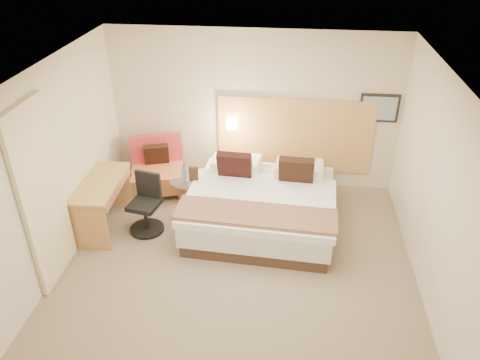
# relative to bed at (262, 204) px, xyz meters

# --- Properties ---
(floor) EXTENTS (4.80, 5.00, 0.02)m
(floor) POSITION_rel_bed_xyz_m (-0.26, -1.22, -0.36)
(floor) COLOR #816E57
(floor) RESTS_ON ground
(ceiling) EXTENTS (4.80, 5.00, 0.02)m
(ceiling) POSITION_rel_bed_xyz_m (-0.26, -1.22, 2.36)
(ceiling) COLOR white
(ceiling) RESTS_ON floor
(wall_back) EXTENTS (4.80, 0.02, 2.70)m
(wall_back) POSITION_rel_bed_xyz_m (-0.26, 1.29, 1.00)
(wall_back) COLOR beige
(wall_back) RESTS_ON floor
(wall_left) EXTENTS (0.02, 5.00, 2.70)m
(wall_left) POSITION_rel_bed_xyz_m (-2.67, -1.22, 1.00)
(wall_left) COLOR beige
(wall_left) RESTS_ON floor
(wall_right) EXTENTS (0.02, 5.00, 2.70)m
(wall_right) POSITION_rel_bed_xyz_m (2.15, -1.22, 1.00)
(wall_right) COLOR beige
(wall_right) RESTS_ON floor
(headboard_panel) EXTENTS (2.60, 0.04, 1.30)m
(headboard_panel) POSITION_rel_bed_xyz_m (0.44, 1.25, 0.60)
(headboard_panel) COLOR tan
(headboard_panel) RESTS_ON wall_back
(art_frame) EXTENTS (0.62, 0.03, 0.47)m
(art_frame) POSITION_rel_bed_xyz_m (1.76, 1.26, 1.15)
(art_frame) COLOR black
(art_frame) RESTS_ON wall_back
(art_canvas) EXTENTS (0.54, 0.01, 0.39)m
(art_canvas) POSITION_rel_bed_xyz_m (1.76, 1.24, 1.15)
(art_canvas) COLOR #768DA3
(art_canvas) RESTS_ON wall_back
(lamp_arm) EXTENTS (0.02, 0.12, 0.02)m
(lamp_arm) POSITION_rel_bed_xyz_m (-0.61, 1.20, 0.80)
(lamp_arm) COLOR silver
(lamp_arm) RESTS_ON wall_back
(lamp_shade) EXTENTS (0.15, 0.15, 0.15)m
(lamp_shade) POSITION_rel_bed_xyz_m (-0.61, 1.14, 0.80)
(lamp_shade) COLOR #FFEDC6
(lamp_shade) RESTS_ON wall_back
(curtain) EXTENTS (0.06, 0.90, 2.42)m
(curtain) POSITION_rel_bed_xyz_m (-2.62, -1.47, 0.87)
(curtain) COLOR beige
(curtain) RESTS_ON wall_left
(bottle_a) EXTENTS (0.07, 0.07, 0.22)m
(bottle_a) POSITION_rel_bed_xyz_m (-1.26, 0.22, 0.36)
(bottle_a) COLOR #87A5D1
(bottle_a) RESTS_ON side_table
(bottle_b) EXTENTS (0.07, 0.07, 0.22)m
(bottle_b) POSITION_rel_bed_xyz_m (-1.24, 0.23, 0.36)
(bottle_b) COLOR #7C94C0
(bottle_b) RESTS_ON side_table
(menu_folder) EXTENTS (0.15, 0.07, 0.24)m
(menu_folder) POSITION_rel_bed_xyz_m (-1.08, 0.15, 0.37)
(menu_folder) COLOR #312014
(menu_folder) RESTS_ON side_table
(bed) EXTENTS (2.29, 2.24, 1.07)m
(bed) POSITION_rel_bed_xyz_m (0.00, 0.00, 0.00)
(bed) COLOR #3F2A1F
(bed) RESTS_ON floor
(lounge_chair) EXTENTS (1.05, 0.98, 0.92)m
(lounge_chair) POSITION_rel_bed_xyz_m (-1.86, 0.81, 0.02)
(lounge_chair) COLOR tan
(lounge_chair) RESTS_ON floor
(side_table) EXTENTS (0.59, 0.59, 0.60)m
(side_table) POSITION_rel_bed_xyz_m (-1.19, 0.16, -0.01)
(side_table) COLOR silver
(side_table) RESTS_ON floor
(desk) EXTENTS (0.63, 1.28, 0.79)m
(desk) POSITION_rel_bed_xyz_m (-2.37, -0.35, 0.27)
(desk) COLOR #AE8D44
(desk) RESTS_ON floor
(desk_chair) EXTENTS (0.61, 0.61, 0.91)m
(desk_chair) POSITION_rel_bed_xyz_m (-1.72, -0.36, 0.03)
(desk_chair) COLOR black
(desk_chair) RESTS_ON floor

